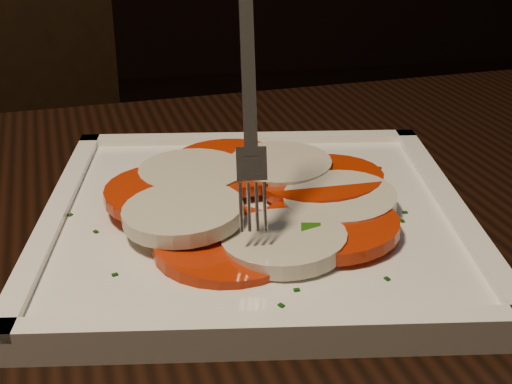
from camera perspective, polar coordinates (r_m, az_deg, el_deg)
name	(u,v)px	position (r m, az deg, el deg)	size (l,w,h in m)	color
chair	(7,164)	(1.25, -19.30, 2.15)	(0.48, 0.48, 0.93)	black
plate	(256,221)	(0.50, 0.00, -2.33)	(0.29, 0.29, 0.01)	white
caprese_salad	(256,199)	(0.49, 0.01, -0.53)	(0.24, 0.25, 0.03)	#BF2004
fork	(248,88)	(0.44, -0.66, 8.28)	(0.03, 0.07, 0.15)	white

